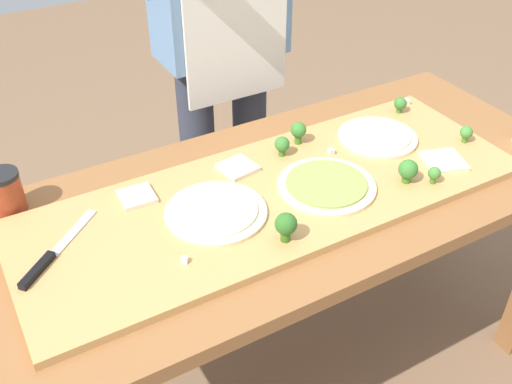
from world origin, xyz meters
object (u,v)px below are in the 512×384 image
pizza_slice_near_left (238,168)px  broccoli_floret_center_left (286,225)px  pizza_whole_cheese_artichoke (216,212)px  cook_center (222,25)px  prep_table (287,222)px  chefs_knife (49,257)px  sauce_jar (6,192)px  pizza_whole_pesto_green (326,185)px  pizza_slice_far_left (137,197)px  cheese_crumble_b (185,260)px  broccoli_floret_back_mid (298,131)px  broccoli_floret_back_right (434,174)px  broccoli_floret_front_mid (400,104)px  broccoli_floret_front_right (466,133)px  broccoli_floret_center_right (282,145)px  cheese_crumble_a (331,151)px  cheese_crumble_c (406,102)px  pizza_whole_white_garlic (377,137)px  broccoli_floret_back_left (408,170)px  pizza_slice_center (444,161)px

pizza_slice_near_left → broccoli_floret_center_left: 0.31m
pizza_whole_cheese_artichoke → cook_center: bearing=61.1°
prep_table → chefs_knife: chefs_knife is taller
broccoli_floret_center_left → pizza_whole_cheese_artichoke: bearing=120.2°
pizza_slice_near_left → cook_center: bearing=67.1°
pizza_whole_cheese_artichoke → sauce_jar: 0.51m
pizza_whole_pesto_green → cook_center: size_ratio=0.15×
pizza_slice_far_left → pizza_slice_near_left: same height
cheese_crumble_b → sauce_jar: (-0.29, 0.41, 0.03)m
pizza_whole_cheese_artichoke → pizza_slice_near_left: pizza_whole_cheese_artichoke is taller
broccoli_floret_back_mid → cheese_crumble_b: size_ratio=4.77×
cook_center → cheese_crumble_b: bearing=-123.1°
pizza_whole_pesto_green → cook_center: cook_center is taller
broccoli_floret_back_right → broccoli_floret_front_mid: 0.38m
pizza_whole_cheese_artichoke → broccoli_floret_front_right: size_ratio=4.93×
prep_table → sauce_jar: 0.72m
pizza_whole_cheese_artichoke → broccoli_floret_back_mid: 0.39m
prep_table → pizza_slice_far_left: size_ratio=19.44×
cheese_crumble_b → broccoli_floret_front_mid: bearing=18.7°
broccoli_floret_center_right → broccoli_floret_front_right: bearing=-22.1°
pizza_slice_far_left → broccoli_floret_front_right: (0.91, -0.21, 0.02)m
cheese_crumble_a → cook_center: (-0.07, 0.51, 0.21)m
chefs_knife → broccoli_floret_back_right: 0.95m
pizza_slice_far_left → cheese_crumble_c: size_ratio=4.96×
broccoli_floret_back_right → cheese_crumble_a: bearing=121.2°
pizza_whole_white_garlic → cheese_crumble_c: size_ratio=13.44×
prep_table → pizza_whole_white_garlic: (0.34, 0.06, 0.14)m
sauce_jar → broccoli_floret_back_left: bearing=-24.3°
broccoli_floret_front_mid → cook_center: size_ratio=0.03×
broccoli_floret_back_left → broccoli_floret_front_right: bearing=13.8°
pizza_whole_cheese_artichoke → pizza_slice_far_left: 0.21m
pizza_slice_near_left → broccoli_floret_center_right: broccoli_floret_center_right is taller
pizza_slice_near_left → cheese_crumble_c: bearing=5.3°
pizza_slice_near_left → broccoli_floret_front_right: bearing=-17.5°
pizza_slice_center → broccoli_floret_center_right: 0.44m
broccoli_floret_back_mid → broccoli_floret_front_right: size_ratio=1.31×
pizza_whole_white_garlic → broccoli_floret_front_right: broccoli_floret_front_right is taller
pizza_whole_white_garlic → sauce_jar: (-0.98, 0.21, 0.03)m
chefs_knife → sauce_jar: bearing=98.3°
pizza_whole_cheese_artichoke → chefs_knife: bearing=174.5°
pizza_slice_center → broccoli_floret_front_mid: size_ratio=2.07×
broccoli_floret_front_mid → broccoli_floret_back_left: size_ratio=0.78×
pizza_slice_near_left → cheese_crumble_c: 0.64m
pizza_whole_cheese_artichoke → broccoli_floret_center_right: broccoli_floret_center_right is taller
pizza_whole_pesto_green → broccoli_floret_center_left: broccoli_floret_center_left is taller
broccoli_floret_center_left → cook_center: size_ratio=0.04×
broccoli_floret_center_right → broccoli_floret_back_right: size_ratio=1.21×
broccoli_floret_front_right → broccoli_floret_back_left: bearing=-166.2°
broccoli_floret_center_right → cheese_crumble_b: (-0.41, -0.26, -0.03)m
cheese_crumble_a → cheese_crumble_b: bearing=-159.5°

